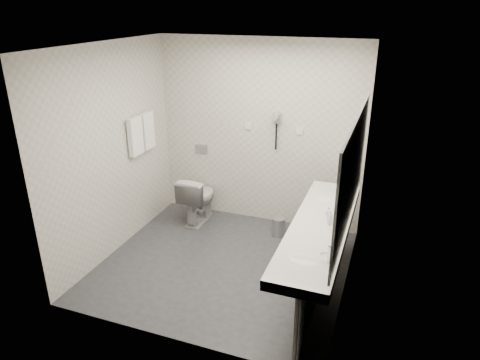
% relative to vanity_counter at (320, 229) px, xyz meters
% --- Properties ---
extents(floor, '(2.80, 2.80, 0.00)m').
position_rel_vanity_counter_xyz_m(floor, '(-1.12, 0.20, -0.80)').
color(floor, '#2C2D32').
rests_on(floor, ground).
extents(ceiling, '(2.80, 2.80, 0.00)m').
position_rel_vanity_counter_xyz_m(ceiling, '(-1.12, 0.20, 1.70)').
color(ceiling, silver).
rests_on(ceiling, wall_back).
extents(wall_back, '(2.80, 0.00, 2.80)m').
position_rel_vanity_counter_xyz_m(wall_back, '(-1.12, 1.50, 0.45)').
color(wall_back, beige).
rests_on(wall_back, floor).
extents(wall_front, '(2.80, 0.00, 2.80)m').
position_rel_vanity_counter_xyz_m(wall_front, '(-1.12, -1.10, 0.45)').
color(wall_front, beige).
rests_on(wall_front, floor).
extents(wall_left, '(0.00, 2.60, 2.60)m').
position_rel_vanity_counter_xyz_m(wall_left, '(-2.52, 0.20, 0.45)').
color(wall_left, beige).
rests_on(wall_left, floor).
extents(wall_right, '(0.00, 2.60, 2.60)m').
position_rel_vanity_counter_xyz_m(wall_right, '(0.27, 0.20, 0.45)').
color(wall_right, beige).
rests_on(wall_right, floor).
extents(vanity_counter, '(0.55, 2.20, 0.10)m').
position_rel_vanity_counter_xyz_m(vanity_counter, '(0.00, 0.00, 0.00)').
color(vanity_counter, silver).
rests_on(vanity_counter, floor).
extents(vanity_panel, '(0.03, 2.15, 0.75)m').
position_rel_vanity_counter_xyz_m(vanity_panel, '(0.02, 0.00, -0.42)').
color(vanity_panel, gray).
rests_on(vanity_panel, floor).
extents(vanity_post_near, '(0.06, 0.06, 0.75)m').
position_rel_vanity_counter_xyz_m(vanity_post_near, '(0.05, -1.04, -0.42)').
color(vanity_post_near, silver).
rests_on(vanity_post_near, floor).
extents(vanity_post_far, '(0.06, 0.06, 0.75)m').
position_rel_vanity_counter_xyz_m(vanity_post_far, '(0.05, 1.04, -0.42)').
color(vanity_post_far, silver).
rests_on(vanity_post_far, floor).
extents(mirror, '(0.02, 2.20, 1.05)m').
position_rel_vanity_counter_xyz_m(mirror, '(0.26, 0.00, 0.65)').
color(mirror, '#B2BCC6').
rests_on(mirror, wall_right).
extents(basin_near, '(0.40, 0.31, 0.05)m').
position_rel_vanity_counter_xyz_m(basin_near, '(0.00, -0.65, 0.04)').
color(basin_near, silver).
rests_on(basin_near, vanity_counter).
extents(basin_far, '(0.40, 0.31, 0.05)m').
position_rel_vanity_counter_xyz_m(basin_far, '(0.00, 0.65, 0.04)').
color(basin_far, silver).
rests_on(basin_far, vanity_counter).
extents(faucet_near, '(0.04, 0.04, 0.15)m').
position_rel_vanity_counter_xyz_m(faucet_near, '(0.19, -0.65, 0.12)').
color(faucet_near, silver).
rests_on(faucet_near, vanity_counter).
extents(faucet_far, '(0.04, 0.04, 0.15)m').
position_rel_vanity_counter_xyz_m(faucet_far, '(0.19, 0.65, 0.12)').
color(faucet_far, silver).
rests_on(faucet_far, vanity_counter).
extents(soap_bottle_a, '(0.05, 0.05, 0.11)m').
position_rel_vanity_counter_xyz_m(soap_bottle_a, '(0.08, 0.10, 0.11)').
color(soap_bottle_a, beige).
rests_on(soap_bottle_a, vanity_counter).
extents(soap_bottle_b, '(0.09, 0.09, 0.08)m').
position_rel_vanity_counter_xyz_m(soap_bottle_b, '(0.04, 0.24, 0.09)').
color(soap_bottle_b, beige).
rests_on(soap_bottle_b, vanity_counter).
extents(soap_bottle_c, '(0.05, 0.05, 0.11)m').
position_rel_vanity_counter_xyz_m(soap_bottle_c, '(0.09, 0.02, 0.10)').
color(soap_bottle_c, beige).
rests_on(soap_bottle_c, vanity_counter).
extents(glass_left, '(0.08, 0.08, 0.11)m').
position_rel_vanity_counter_xyz_m(glass_left, '(0.14, 0.31, 0.11)').
color(glass_left, silver).
rests_on(glass_left, vanity_counter).
extents(toilet, '(0.39, 0.68, 0.68)m').
position_rel_vanity_counter_xyz_m(toilet, '(-1.89, 1.14, -0.46)').
color(toilet, silver).
rests_on(toilet, floor).
extents(flush_plate, '(0.18, 0.02, 0.12)m').
position_rel_vanity_counter_xyz_m(flush_plate, '(-1.98, 1.49, 0.15)').
color(flush_plate, '#B2B5BA').
rests_on(flush_plate, wall_back).
extents(pedal_bin, '(0.20, 0.20, 0.24)m').
position_rel_vanity_counter_xyz_m(pedal_bin, '(-0.71, 1.10, -0.68)').
color(pedal_bin, '#B2B5BA').
rests_on(pedal_bin, floor).
extents(bin_lid, '(0.17, 0.17, 0.01)m').
position_rel_vanity_counter_xyz_m(bin_lid, '(-0.71, 1.10, -0.55)').
color(bin_lid, '#B2B5BA').
rests_on(bin_lid, pedal_bin).
extents(towel_rail, '(0.02, 0.62, 0.02)m').
position_rel_vanity_counter_xyz_m(towel_rail, '(-2.47, 0.75, 0.75)').
color(towel_rail, silver).
rests_on(towel_rail, wall_left).
extents(towel_near, '(0.07, 0.24, 0.48)m').
position_rel_vanity_counter_xyz_m(towel_near, '(-2.46, 0.61, 0.53)').
color(towel_near, white).
rests_on(towel_near, towel_rail).
extents(towel_far, '(0.07, 0.24, 0.48)m').
position_rel_vanity_counter_xyz_m(towel_far, '(-2.46, 0.89, 0.53)').
color(towel_far, white).
rests_on(towel_far, towel_rail).
extents(dryer_cradle, '(0.10, 0.04, 0.14)m').
position_rel_vanity_counter_xyz_m(dryer_cradle, '(-0.88, 1.47, 0.70)').
color(dryer_cradle, gray).
rests_on(dryer_cradle, wall_back).
extents(dryer_barrel, '(0.08, 0.14, 0.08)m').
position_rel_vanity_counter_xyz_m(dryer_barrel, '(-0.88, 1.40, 0.73)').
color(dryer_barrel, gray).
rests_on(dryer_barrel, dryer_cradle).
extents(dryer_cord, '(0.02, 0.02, 0.35)m').
position_rel_vanity_counter_xyz_m(dryer_cord, '(-0.88, 1.46, 0.45)').
color(dryer_cord, black).
rests_on(dryer_cord, dryer_cradle).
extents(switch_plate_a, '(0.09, 0.02, 0.09)m').
position_rel_vanity_counter_xyz_m(switch_plate_a, '(-1.27, 1.49, 0.55)').
color(switch_plate_a, silver).
rests_on(switch_plate_a, wall_back).
extents(switch_plate_b, '(0.09, 0.02, 0.09)m').
position_rel_vanity_counter_xyz_m(switch_plate_b, '(-0.57, 1.49, 0.55)').
color(switch_plate_b, silver).
rests_on(switch_plate_b, wall_back).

